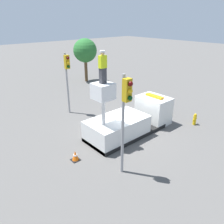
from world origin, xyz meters
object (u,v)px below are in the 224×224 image
Objects in this scene: worker at (103,67)px; tree_left_bg at (85,51)px; traffic_light_across at (67,72)px; bucket_truck at (130,121)px; traffic_cone_rear at (75,156)px; traffic_light_pole at (125,107)px; fire_hydrant at (195,119)px.

tree_left_bg is (7.51, 12.59, -1.11)m from worker.
traffic_light_across is 0.96× the size of tree_left_bg.
bucket_truck is 3.63× the size of worker.
traffic_cone_rear is (-4.49, -0.28, -0.55)m from bucket_truck.
traffic_light_across is (1.93, 8.24, -0.15)m from traffic_light_pole.
traffic_light_pole is 1.00× the size of tree_left_bg.
worker reaches higher than traffic_light_pole.
tree_left_bg is (6.57, 7.13, 0.21)m from traffic_light_across.
worker is at bearing 161.14° from fire_hydrant.
worker reaches higher than fire_hydrant.
tree_left_bg is at bearing 59.17° from worker.
traffic_cone_rear is at bearing -118.91° from traffic_light_across.
traffic_cone_rear is at bearing -127.12° from tree_left_bg.
traffic_light_pole is (-3.24, -2.78, 2.72)m from bucket_truck.
bucket_truck is 4.50m from worker.
worker reaches higher than traffic_light_across.
worker reaches higher than bucket_truck.
tree_left_bg reaches higher than traffic_light_pole.
fire_hydrant is at bearing -27.42° from bucket_truck.
bucket_truck is 4.53m from traffic_cone_rear.
bucket_truck is at bearing 0.00° from worker.
traffic_light_pole is at bearing -176.09° from fire_hydrant.
tree_left_bg reaches higher than fire_hydrant.
worker is at bearing 70.49° from traffic_light_pole.
traffic_light_across reaches higher than bucket_truck.
traffic_light_pole is 1.05× the size of traffic_light_across.
traffic_light_across is 8.30× the size of traffic_cone_rear.
bucket_truck is 5.06m from traffic_light_pole.
tree_left_bg reaches higher than bucket_truck.
fire_hydrant is (7.59, 0.52, -3.12)m from traffic_light_pole.
worker is 2.04× the size of fire_hydrant.
traffic_cone_rear is (-8.84, 1.97, -0.15)m from fire_hydrant.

